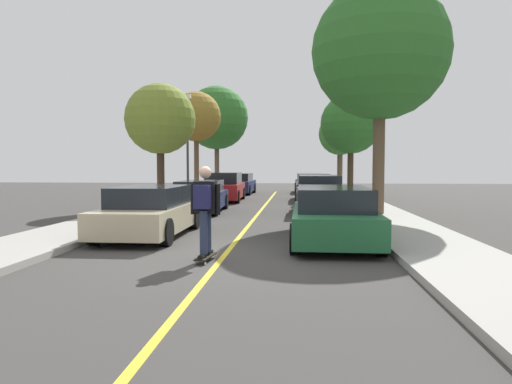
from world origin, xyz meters
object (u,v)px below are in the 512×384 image
object	(u,v)px
parked_car_left_nearest	(150,212)
parked_car_left_near	(200,196)
street_tree_left_far	(217,118)
street_tree_right_nearest	(380,52)
parked_car_right_far	(313,187)
parked_car_left_far	(224,187)
skateboarder	(205,206)
parked_car_right_farthest	(309,183)
street_tree_left_near	(196,117)
parked_car_left_farthest	(238,184)
parked_car_right_nearest	(333,215)
parked_car_right_near	(319,194)
street_tree_left_nearest	(160,119)
streetlamp	(188,139)
street_tree_right_far	(340,134)
skateboard	(206,257)
fire_hydrant	(120,210)
street_tree_right_near	(351,124)

from	to	relation	value
parked_car_left_nearest	parked_car_left_near	distance (m)	6.28
street_tree_left_far	street_tree_right_nearest	distance (m)	18.87
parked_car_left_nearest	parked_car_right_far	size ratio (longest dim) A/B	0.95
parked_car_left_far	skateboarder	bearing A→B (deg)	-82.37
parked_car_right_farthest	street_tree_left_near	bearing A→B (deg)	-141.74
parked_car_left_nearest	parked_car_left_near	bearing A→B (deg)	90.00
skateboarder	street_tree_right_nearest	bearing A→B (deg)	60.46
parked_car_left_farthest	parked_car_left_nearest	bearing A→B (deg)	-90.00
parked_car_right_nearest	parked_car_left_near	bearing A→B (deg)	123.81
parked_car_right_near	street_tree_left_far	world-z (taller)	street_tree_left_far
parked_car_left_near	street_tree_right_nearest	size ratio (longest dim) A/B	0.54
street_tree_left_nearest	streetlamp	size ratio (longest dim) A/B	0.98
parked_car_right_near	street_tree_right_far	world-z (taller)	street_tree_right_far
parked_car_right_farthest	skateboard	world-z (taller)	parked_car_right_farthest
parked_car_left_nearest	skateboarder	xyz separation A→B (m)	(2.04, -3.08, 0.43)
parked_car_right_nearest	parked_car_right_farthest	distance (m)	20.72
parked_car_right_nearest	parked_car_right_farthest	world-z (taller)	parked_car_right_farthest
parked_car_left_near	fire_hydrant	distance (m)	4.78
parked_car_left_far	fire_hydrant	xyz separation A→B (m)	(-1.50, -10.44, -0.23)
streetlamp	skateboard	bearing A→B (deg)	-75.48
street_tree_left_near	fire_hydrant	bearing A→B (deg)	-87.80
street_tree_left_far	street_tree_right_near	xyz separation A→B (m)	(8.63, -8.12, -1.21)
parked_car_right_nearest	parked_car_right_farthest	bearing A→B (deg)	90.00
parked_car_right_far	fire_hydrant	size ratio (longest dim) A/B	6.52
parked_car_left_far	parked_car_right_nearest	world-z (taller)	parked_car_left_far
parked_car_right_farthest	street_tree_left_nearest	size ratio (longest dim) A/B	0.87
skateboarder	streetlamp	bearing A→B (deg)	104.48
parked_car_left_far	parked_car_right_near	xyz separation A→B (m)	(4.62, -5.88, 0.01)
parked_car_left_nearest	streetlamp	world-z (taller)	streetlamp
fire_hydrant	streetlamp	world-z (taller)	streetlamp
parked_car_left_farthest	fire_hydrant	size ratio (longest dim) A/B	5.94
parked_car_left_near	skateboarder	distance (m)	9.59
parked_car_left_near	parked_car_right_near	world-z (taller)	parked_car_right_near
street_tree_right_nearest	skateboard	xyz separation A→B (m)	(-4.58, -8.06, -5.68)
streetlamp	parked_car_left_far	bearing A→B (deg)	18.21
parked_car_left_far	parked_car_right_far	xyz separation A→B (m)	(4.62, 0.72, -0.02)
parked_car_right_farthest	street_tree_right_far	bearing A→B (deg)	-7.15
parked_car_right_near	streetlamp	size ratio (longest dim) A/B	0.78
parked_car_right_farthest	parked_car_right_near	bearing A→B (deg)	-90.00
street_tree_right_far	parked_car_right_near	bearing A→B (deg)	-98.42
street_tree_left_far	skateboard	distance (m)	25.68
fire_hydrant	skateboard	bearing A→B (deg)	-53.50
street_tree_left_near	street_tree_left_far	distance (m)	6.94
street_tree_left_nearest	street_tree_left_near	world-z (taller)	street_tree_left_near
parked_car_right_near	streetlamp	distance (m)	8.65
street_tree_right_nearest	street_tree_right_far	xyz separation A→B (m)	(0.00, 14.84, -1.84)
parked_car_left_farthest	parked_car_right_farthest	bearing A→B (deg)	22.11
parked_car_left_nearest	street_tree_left_near	xyz separation A→B (m)	(-2.00, 14.87, 3.98)
street_tree_right_far	street_tree_right_nearest	bearing A→B (deg)	-90.00
parked_car_right_far	parked_car_left_nearest	bearing A→B (deg)	-109.72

